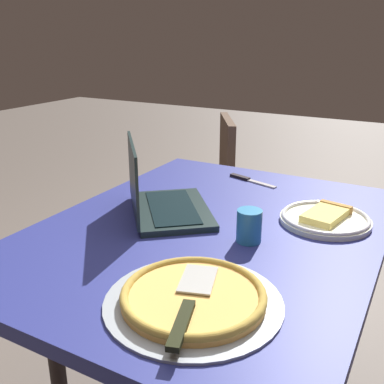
{
  "coord_description": "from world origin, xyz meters",
  "views": [
    {
      "loc": [
        -1.03,
        -0.51,
        1.26
      ],
      "look_at": [
        0.03,
        0.07,
        0.82
      ],
      "focal_mm": 41.82,
      "sensor_mm": 36.0,
      "label": 1
    }
  ],
  "objects_px": {
    "dining_table": "(210,249)",
    "chair_near": "(204,188)",
    "pizza_tray": "(193,297)",
    "laptop": "(159,199)",
    "drink_cup": "(249,226)",
    "table_knife": "(248,180)",
    "pizza_plate": "(325,218)"
  },
  "relations": [
    {
      "from": "dining_table",
      "to": "drink_cup",
      "type": "bearing_deg",
      "value": -103.58
    },
    {
      "from": "dining_table",
      "to": "chair_near",
      "type": "bearing_deg",
      "value": 28.18
    },
    {
      "from": "drink_cup",
      "to": "chair_near",
      "type": "bearing_deg",
      "value": 33.32
    },
    {
      "from": "pizza_plate",
      "to": "laptop",
      "type": "bearing_deg",
      "value": 111.38
    },
    {
      "from": "dining_table",
      "to": "laptop",
      "type": "distance_m",
      "value": 0.21
    },
    {
      "from": "drink_cup",
      "to": "chair_near",
      "type": "relative_size",
      "value": 0.1
    },
    {
      "from": "pizza_plate",
      "to": "pizza_tray",
      "type": "bearing_deg",
      "value": 165.82
    },
    {
      "from": "table_knife",
      "to": "drink_cup",
      "type": "distance_m",
      "value": 0.51
    },
    {
      "from": "table_knife",
      "to": "dining_table",
      "type": "bearing_deg",
      "value": -171.64
    },
    {
      "from": "drink_cup",
      "to": "pizza_plate",
      "type": "bearing_deg",
      "value": -33.49
    },
    {
      "from": "table_knife",
      "to": "pizza_tray",
      "type": "bearing_deg",
      "value": -165.62
    },
    {
      "from": "laptop",
      "to": "table_knife",
      "type": "distance_m",
      "value": 0.44
    },
    {
      "from": "table_knife",
      "to": "drink_cup",
      "type": "bearing_deg",
      "value": -157.77
    },
    {
      "from": "dining_table",
      "to": "drink_cup",
      "type": "height_order",
      "value": "drink_cup"
    },
    {
      "from": "pizza_plate",
      "to": "pizza_tray",
      "type": "height_order",
      "value": "pizza_plate"
    },
    {
      "from": "chair_near",
      "to": "table_knife",
      "type": "bearing_deg",
      "value": -137.34
    },
    {
      "from": "dining_table",
      "to": "laptop",
      "type": "xyz_separation_m",
      "value": [
        0.01,
        0.18,
        0.11
      ]
    },
    {
      "from": "pizza_tray",
      "to": "dining_table",
      "type": "bearing_deg",
      "value": 21.52
    },
    {
      "from": "dining_table",
      "to": "drink_cup",
      "type": "relative_size",
      "value": 13.33
    },
    {
      "from": "drink_cup",
      "to": "table_knife",
      "type": "bearing_deg",
      "value": 22.23
    },
    {
      "from": "pizza_tray",
      "to": "table_knife",
      "type": "xyz_separation_m",
      "value": [
        0.79,
        0.2,
        -0.01
      ]
    },
    {
      "from": "pizza_tray",
      "to": "chair_near",
      "type": "bearing_deg",
      "value": 26.36
    },
    {
      "from": "table_knife",
      "to": "drink_cup",
      "type": "height_order",
      "value": "drink_cup"
    },
    {
      "from": "pizza_tray",
      "to": "chair_near",
      "type": "relative_size",
      "value": 0.42
    },
    {
      "from": "pizza_plate",
      "to": "dining_table",
      "type": "bearing_deg",
      "value": 124.76
    },
    {
      "from": "dining_table",
      "to": "pizza_plate",
      "type": "distance_m",
      "value": 0.34
    },
    {
      "from": "dining_table",
      "to": "laptop",
      "type": "height_order",
      "value": "laptop"
    },
    {
      "from": "table_knife",
      "to": "chair_near",
      "type": "relative_size",
      "value": 0.23
    },
    {
      "from": "pizza_plate",
      "to": "pizza_tray",
      "type": "xyz_separation_m",
      "value": [
        -0.54,
        0.14,
        0.0
      ]
    },
    {
      "from": "dining_table",
      "to": "table_knife",
      "type": "bearing_deg",
      "value": 8.36
    },
    {
      "from": "table_knife",
      "to": "chair_near",
      "type": "xyz_separation_m",
      "value": [
        0.44,
        0.41,
        -0.24
      ]
    },
    {
      "from": "dining_table",
      "to": "chair_near",
      "type": "distance_m",
      "value": 1.02
    }
  ]
}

